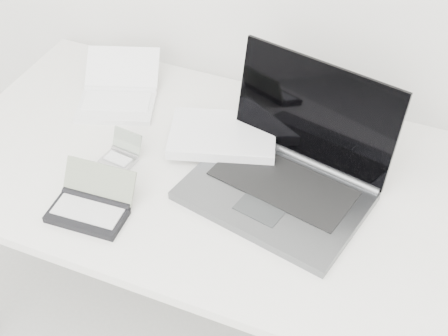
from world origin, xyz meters
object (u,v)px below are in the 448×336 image
at_px(desk, 240,191).
at_px(palmtop_charcoal, 91,206).
at_px(laptop_large, 269,161).
at_px(netbook_open_white, 118,95).

distance_m(desk, palmtop_charcoal, 0.39).
bearing_deg(laptop_large, palmtop_charcoal, -128.81).
bearing_deg(netbook_open_white, palmtop_charcoal, -88.43).
xyz_separation_m(laptop_large, palmtop_charcoal, (-0.35, -0.29, -0.03)).
relative_size(desk, laptop_large, 2.61).
xyz_separation_m(netbook_open_white, palmtop_charcoal, (0.16, -0.42, -0.00)).
relative_size(laptop_large, palmtop_charcoal, 3.17).
relative_size(desk, netbook_open_white, 4.91).
bearing_deg(desk, laptop_large, 32.01).
bearing_deg(desk, netbook_open_white, 159.43).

